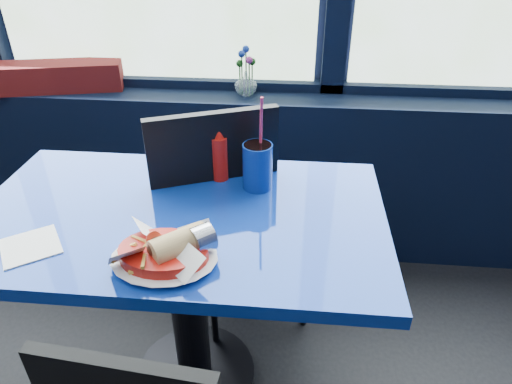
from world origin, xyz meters
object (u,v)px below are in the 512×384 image
Objects in this scene: near_table at (184,260)px; flower_vase at (246,81)px; chair_near_back at (236,207)px; food_basket at (166,252)px; planter_box at (53,77)px; soda_cup at (258,165)px; ketchup_bottle at (219,155)px.

near_table is 0.92m from flower_vase.
food_basket is at bearing 57.39° from chair_near_back.
near_table is at bearing -96.71° from flower_vase.
planter_box is 1.20m from soda_cup.
flower_vase is 0.68× the size of soda_cup.
food_basket is (0.02, -0.22, 0.21)m from near_table.
planter_box is 1.08m from ketchup_bottle.
soda_cup reaches higher than chair_near_back.
food_basket is at bearing -66.64° from planter_box.
ketchup_bottle reaches higher than near_table.
soda_cup is (0.19, 0.38, 0.05)m from food_basket.
food_basket is at bearing -99.06° from ketchup_bottle.
near_table is at bearing 80.62° from food_basket.
food_basket is (0.79, -1.07, -0.08)m from planter_box.
chair_near_back is at bearing -87.92° from flower_vase.
near_table is 6.19× the size of ketchup_bottle.
flower_vase is 0.66m from ketchup_bottle.
near_table is 1.23× the size of chair_near_back.
ketchup_bottle is at bearing 53.13° from chair_near_back.
food_basket is 0.43m from soda_cup.
ketchup_bottle is (-0.03, -0.12, 0.27)m from chair_near_back.
ketchup_bottle is (0.09, 0.21, 0.27)m from near_table.
chair_near_back reaches higher than near_table.
flower_vase reaches higher than planter_box.
planter_box is at bearing -179.17° from flower_vase.
chair_near_back is at bearing 69.28° from near_table.
planter_box is at bearing 132.13° from near_table.
planter_box is 2.20× the size of food_basket.
chair_near_back reaches higher than planter_box.
food_basket is at bearing -116.88° from soda_cup.
flower_vase is at bearing 70.22° from food_basket.
soda_cup is (0.22, 0.16, 0.26)m from near_table.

